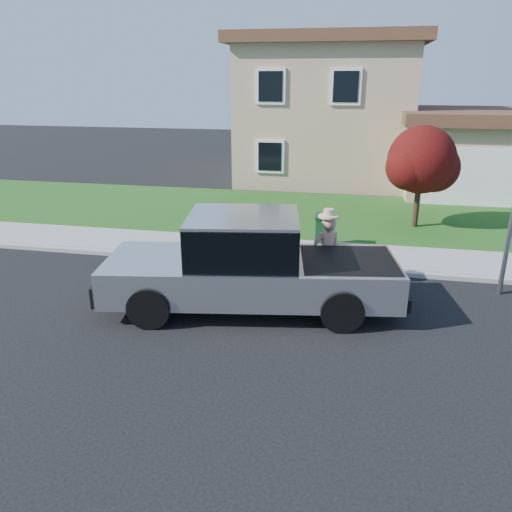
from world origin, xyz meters
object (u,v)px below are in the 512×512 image
at_px(woman, 327,252).
at_px(ornamental_tree, 422,163).
at_px(trash_bin, 325,230).
at_px(pickup_truck, 250,266).

relative_size(woman, ornamental_tree, 0.60).
bearing_deg(trash_bin, pickup_truck, -109.37).
height_order(pickup_truck, trash_bin, pickup_truck).
distance_m(woman, ornamental_tree, 6.54).
height_order(ornamental_tree, trash_bin, ornamental_tree).
distance_m(pickup_truck, trash_bin, 4.54).
height_order(pickup_truck, ornamental_tree, ornamental_tree).
xyz_separation_m(pickup_truck, trash_bin, (1.39, 4.31, -0.37)).
height_order(woman, trash_bin, woman).
distance_m(woman, trash_bin, 2.89).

